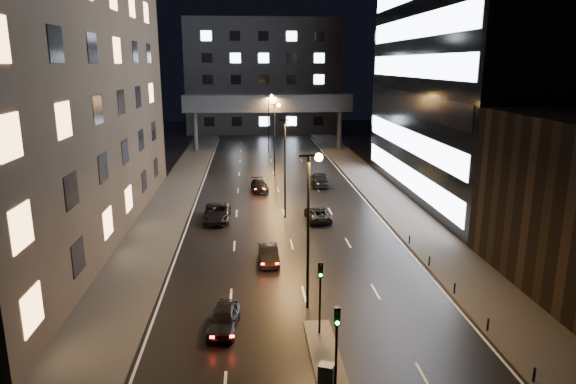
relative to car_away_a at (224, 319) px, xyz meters
name	(u,v)px	position (x,y,z in m)	size (l,w,h in m)	color
ground	(278,190)	(5.28, 34.42, -0.71)	(160.00, 160.00, 0.00)	black
sidewalk_left	(171,202)	(-7.22, 29.42, -0.63)	(5.00, 110.00, 0.15)	#383533
sidewalk_right	(387,197)	(17.78, 29.42, -0.63)	(5.00, 110.00, 0.15)	#383533
building_left	(16,6)	(-17.22, 18.42, 19.29)	(15.00, 48.00, 40.00)	#2D2319
building_far	(263,76)	(5.28, 92.42, 11.79)	(34.00, 14.00, 25.00)	#333335
skybridge	(268,104)	(5.28, 64.42, 7.63)	(30.00, 3.00, 10.00)	#333335
median_island	(326,358)	(5.58, -3.58, -0.63)	(1.60, 8.00, 0.15)	#383533
traffic_signal_near	(320,286)	(5.58, -1.09, 2.38)	(0.28, 0.34, 4.40)	black
traffic_signal_far	(337,336)	(5.58, -6.59, 2.38)	(0.28, 0.34, 4.40)	black
bollard_row	(470,306)	(15.48, 0.92, -0.26)	(0.12, 25.12, 0.90)	black
streetlight_near	(311,212)	(5.45, 2.42, 5.79)	(1.45, 0.50, 10.15)	black
streetlight_mid_a	(287,155)	(5.45, 22.42, 5.79)	(1.45, 0.50, 10.15)	black
streetlight_mid_b	(276,130)	(5.45, 42.42, 5.79)	(1.45, 0.50, 10.15)	black
streetlight_far	(269,116)	(5.45, 62.42, 5.79)	(1.45, 0.50, 10.15)	black
car_away_a	(224,319)	(0.00, 0.00, 0.00)	(1.67, 4.15, 1.42)	black
car_away_b	(269,254)	(3.12, 10.44, -0.03)	(1.43, 4.10, 1.35)	black
car_away_c	(217,213)	(-1.63, 22.03, 0.08)	(2.61, 5.66, 1.57)	black
car_away_d	(260,185)	(2.96, 34.23, -0.05)	(1.85, 4.54, 1.32)	black
car_toward_a	(318,214)	(8.50, 21.29, -0.04)	(2.22, 4.81, 1.34)	black
car_toward_b	(319,179)	(10.76, 36.48, 0.12)	(2.32, 5.71, 1.66)	black
utility_cabinet	(326,376)	(5.18, -6.32, 0.08)	(0.73, 0.56, 1.28)	#444547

